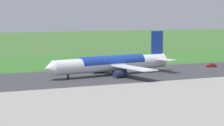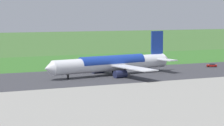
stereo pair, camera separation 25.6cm
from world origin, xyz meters
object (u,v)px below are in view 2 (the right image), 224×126
at_px(airliner_main, 113,63).
at_px(service_car_followme, 212,65).
at_px(traffic_cone_orange, 99,63).
at_px(no_stopping_sign, 103,59).

xyz_separation_m(airliner_main, service_car_followme, (-48.54, -5.71, -3.51)).
distance_m(airliner_main, traffic_cone_orange, 41.12).
height_order(service_car_followme, no_stopping_sign, no_stopping_sign).
relative_size(airliner_main, traffic_cone_orange, 98.18).
relative_size(service_car_followme, traffic_cone_orange, 8.27).
relative_size(no_stopping_sign, traffic_cone_orange, 4.82).
height_order(no_stopping_sign, traffic_cone_orange, no_stopping_sign).
distance_m(no_stopping_sign, traffic_cone_orange, 6.34).
bearing_deg(airliner_main, service_car_followme, -173.29).
height_order(airliner_main, no_stopping_sign, airliner_main).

